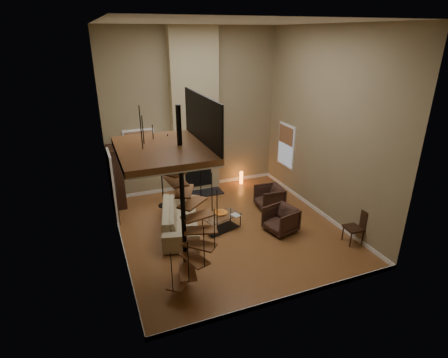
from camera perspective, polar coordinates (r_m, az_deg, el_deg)
name	(u,v)px	position (r m, az deg, el deg)	size (l,w,h in m)	color
ground	(229,229)	(10.47, 0.81, -7.91)	(6.00, 6.50, 0.01)	#A46735
back_wall	(193,113)	(12.36, -4.95, 10.53)	(6.00, 0.02, 5.50)	#8E7E5B
front_wall	(297,182)	(6.66, 11.64, -0.40)	(6.00, 0.02, 5.50)	#8E7E5B
left_wall	(111,150)	(8.73, -17.66, 4.50)	(0.02, 6.50, 5.50)	#8E7E5B
right_wall	(325,126)	(10.86, 15.86, 8.09)	(0.02, 6.50, 5.50)	#8E7E5B
ceiling	(230,22)	(9.04, 1.02, 23.77)	(6.00, 6.50, 0.01)	silver
baseboard_back	(196,185)	(13.17, -4.55, -1.01)	(6.00, 0.02, 0.12)	white
baseboard_front	(287,298)	(8.08, 10.05, -18.24)	(6.00, 0.02, 0.12)	white
baseboard_left	(123,248)	(9.86, -15.76, -10.52)	(0.02, 6.50, 0.12)	white
baseboard_right	(316,209)	(11.77, 14.45, -4.68)	(0.02, 6.50, 0.12)	white
chimney_breast	(195,114)	(12.19, -4.68, 10.36)	(1.60, 0.38, 5.50)	tan
hearth	(201,193)	(12.60, -3.64, -2.30)	(1.50, 0.60, 0.04)	black
firebox	(198,177)	(12.65, -4.11, 0.39)	(0.95, 0.02, 0.72)	black
mantel	(199,161)	(12.36, -4.07, 2.84)	(1.70, 0.18, 0.06)	white
mirror_frame	(197,138)	(12.17, -4.26, 6.48)	(0.94, 0.94, 0.10)	black
mirror_disc	(197,138)	(12.18, -4.27, 6.49)	(0.80, 0.80, 0.01)	white
vase_left	(183,159)	(12.21, -6.61, 3.25)	(0.24, 0.24, 0.25)	black
vase_right	(215,155)	(12.54, -1.52, 3.82)	(0.20, 0.20, 0.21)	#1A5A5C
window_back	(140,151)	(12.23, -13.30, 4.40)	(1.02, 0.06, 1.52)	white
window_right	(286,145)	(12.72, 9.89, 5.39)	(0.06, 1.02, 1.52)	white
entry_door	(113,187)	(11.01, -17.25, -1.26)	(0.10, 1.05, 2.16)	white
loft	(168,146)	(7.00, -9.00, 5.15)	(1.70, 2.20, 1.09)	brown
spiral_stair	(184,211)	(7.62, -6.43, -5.07)	(1.47, 1.47, 4.06)	black
hutch	(116,178)	(11.96, -16.86, 0.18)	(0.43, 0.90, 2.02)	black
sofa	(180,218)	(10.26, -7.07, -6.21)	(2.47, 0.97, 0.72)	tan
armchair_near	(272,197)	(11.61, 7.59, -2.90)	(0.79, 0.82, 0.74)	#3B231B
armchair_far	(283,219)	(10.35, 9.35, -6.35)	(0.79, 0.81, 0.74)	#3B231B
coffee_table	(222,221)	(10.27, -0.38, -6.69)	(1.20, 0.84, 0.43)	silver
bowl	(221,213)	(10.21, -0.48, -5.51)	(0.37, 0.37, 0.09)	orange
book	(235,215)	(10.18, 1.77, -5.84)	(0.19, 0.26, 0.02)	gray
floor_lamp	(161,165)	(11.36, -10.04, 2.15)	(0.40, 0.40, 1.71)	black
accent_lamp	(241,178)	(13.34, 2.77, 0.23)	(0.13, 0.13, 0.46)	orange
side_chair	(357,225)	(10.22, 20.45, -6.86)	(0.49, 0.48, 0.97)	black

